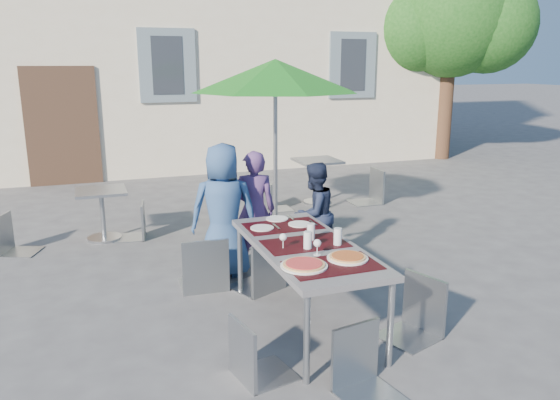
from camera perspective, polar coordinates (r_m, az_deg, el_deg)
name	(u,v)px	position (r m, az deg, el deg)	size (l,w,h in m)	color
ground	(327,359)	(4.47, 4.88, -16.23)	(90.00, 90.00, 0.00)	#464649
tree	(452,18)	(13.77, 17.53, 17.69)	(3.60, 3.00, 4.70)	#492F1F
dining_table	(305,250)	(4.71, 2.63, -5.21)	(0.80, 1.85, 0.76)	#454449
pizza_near_left	(304,265)	(4.16, 2.52, -6.78)	(0.36, 0.36, 0.03)	white
pizza_near_right	(347,257)	(4.35, 7.07, -5.95)	(0.33, 0.33, 0.03)	white
glassware	(315,237)	(4.61, 3.69, -3.90)	(0.53, 0.43, 0.15)	silver
place_settings	(280,223)	(5.23, 0.01, -2.46)	(0.64, 0.47, 0.01)	white
child_0	(224,211)	(5.83, -5.92, -1.13)	(0.71, 0.46, 1.45)	#2E4F80
child_1	(254,210)	(6.07, -2.75, -1.04)	(0.49, 0.32, 1.33)	#4F3368
child_2	(314,214)	(6.20, 3.58, -1.45)	(0.57, 0.33, 1.18)	#1B233C
chair_0	(203,231)	(5.50, -8.05, -3.21)	(0.49, 0.50, 1.06)	gray
chair_1	(262,234)	(5.43, -1.94, -3.58)	(0.60, 0.60, 1.02)	gray
chair_2	(330,236)	(5.66, 5.24, -3.75)	(0.46, 0.47, 0.89)	gray
chair_3	(254,314)	(3.97, -2.79, -11.85)	(0.47, 0.46, 0.89)	#93989E
chair_4	(419,272)	(4.71, 14.34, -7.32)	(0.55, 0.54, 0.96)	gray
chair_5	(365,323)	(3.86, 8.90, -12.56)	(0.47, 0.47, 0.91)	gray
patio_umbrella	(275,77)	(7.25, -0.50, 12.68)	(2.23, 2.23, 2.30)	#B5B9BE
cafe_table_0	(102,208)	(7.44, -18.09, -0.78)	(0.62, 0.62, 0.67)	#B5B9BE
bg_chair_l_0	(9,211)	(7.31, -26.47, -1.02)	(0.52, 0.52, 0.91)	gray
bg_chair_r_0	(134,199)	(7.36, -14.97, 0.06)	(0.46, 0.46, 0.90)	gray
cafe_table_1	(317,174)	(8.92, 3.90, 2.73)	(0.68, 0.68, 0.73)	#B5B9BE
bg_chair_l_1	(274,179)	(8.48, -0.67, 2.21)	(0.39, 0.39, 0.86)	#8F979B
bg_chair_r_1	(372,165)	(9.05, 9.57, 3.59)	(0.49, 0.48, 1.06)	gray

